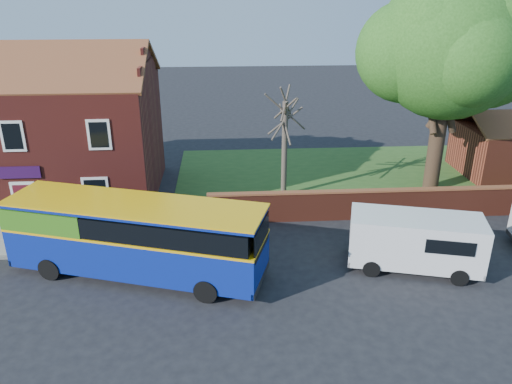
{
  "coord_description": "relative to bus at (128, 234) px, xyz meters",
  "views": [
    {
      "loc": [
        2.92,
        -15.9,
        11.17
      ],
      "look_at": [
        4.32,
        5.0,
        2.47
      ],
      "focal_mm": 35.0,
      "sensor_mm": 36.0,
      "label": 1
    }
  ],
  "objects": [
    {
      "name": "ground",
      "position": [
        1.05,
        -2.47,
        -1.82
      ],
      "size": [
        120.0,
        120.0,
        0.0
      ],
      "primitive_type": "plane",
      "color": "black",
      "rests_on": "ground"
    },
    {
      "name": "pavement",
      "position": [
        -5.95,
        3.28,
        -1.76
      ],
      "size": [
        18.0,
        3.5,
        0.12
      ],
      "primitive_type": "cube",
      "color": "gray",
      "rests_on": "ground"
    },
    {
      "name": "kerb",
      "position": [
        -5.95,
        1.53,
        -1.75
      ],
      "size": [
        18.0,
        0.15,
        0.14
      ],
      "primitive_type": "cube",
      "color": "slate",
      "rests_on": "ground"
    },
    {
      "name": "grass_strip",
      "position": [
        14.05,
        10.53,
        -1.8
      ],
      "size": [
        26.0,
        12.0,
        0.04
      ],
      "primitive_type": "cube",
      "color": "#426B28",
      "rests_on": "ground"
    },
    {
      "name": "shop_building",
      "position": [
        -5.97,
        9.03,
        1.59
      ],
      "size": [
        12.3,
        8.13,
        10.5
      ],
      "color": "maroon",
      "rests_on": "ground"
    },
    {
      "name": "boundary_wall",
      "position": [
        14.05,
        4.53,
        -1.01
      ],
      "size": [
        22.0,
        0.38,
        1.6
      ],
      "color": "maroon",
      "rests_on": "ground"
    },
    {
      "name": "bus",
      "position": [
        0.0,
        0.0,
        0.0
      ],
      "size": [
        10.84,
        5.72,
        3.21
      ],
      "rotation": [
        0.0,
        0.0,
        -0.31
      ],
      "color": "navy",
      "rests_on": "ground"
    },
    {
      "name": "van_near",
      "position": [
        11.87,
        -0.41,
        -0.49
      ],
      "size": [
        5.77,
        3.48,
        2.37
      ],
      "rotation": [
        0.0,
        0.0,
        -0.26
      ],
      "color": "white",
      "rests_on": "ground"
    },
    {
      "name": "large_tree",
      "position": [
        16.2,
        8.47,
        6.18
      ],
      "size": [
        10.02,
        7.93,
        12.22
      ],
      "color": "black",
      "rests_on": "ground"
    },
    {
      "name": "bare_tree",
      "position": [
        7.32,
        7.86,
        1.24
      ],
      "size": [
        2.24,
        2.66,
        5.96
      ],
      "color": "#4C4238",
      "rests_on": "ground"
    }
  ]
}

